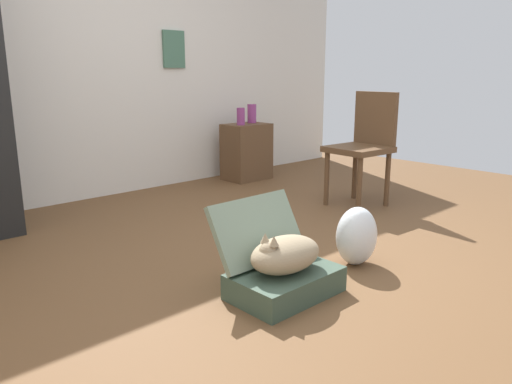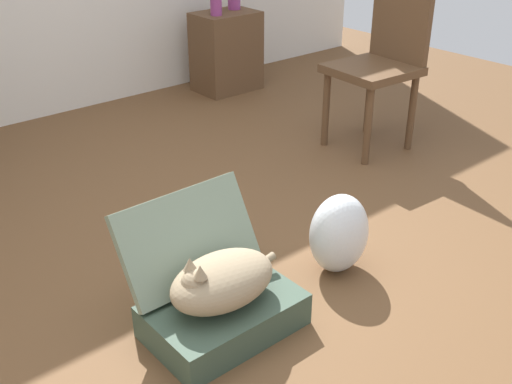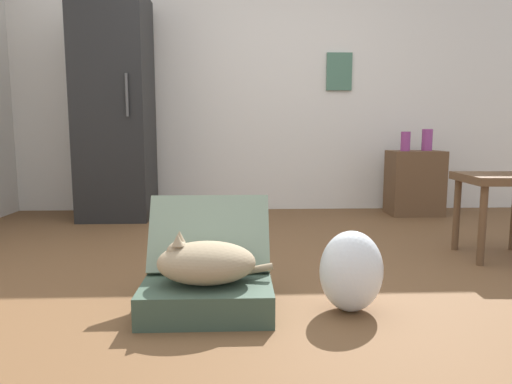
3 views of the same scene
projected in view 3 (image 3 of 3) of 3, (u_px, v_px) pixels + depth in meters
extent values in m
plane|color=brown|center=(276.00, 278.00, 2.47)|extent=(7.68, 7.68, 0.00)
cube|color=silver|center=(258.00, 80.00, 4.53)|extent=(6.40, 0.12, 2.60)
cube|color=#436B55|center=(339.00, 72.00, 4.48)|extent=(0.25, 0.02, 0.36)
cube|color=slate|center=(107.00, 115.00, 4.45)|extent=(0.28, 0.02, 0.34)
cube|color=#384C3D|center=(207.00, 298.00, 1.98)|extent=(0.57, 0.38, 0.14)
cube|color=gray|center=(209.00, 233.00, 2.16)|extent=(0.57, 0.22, 0.35)
ellipsoid|color=#998466|center=(206.00, 263.00, 1.96)|extent=(0.43, 0.28, 0.18)
sphere|color=#998466|center=(179.00, 254.00, 1.95)|extent=(0.11, 0.11, 0.11)
cone|color=#998466|center=(178.00, 240.00, 1.91)|extent=(0.05, 0.05, 0.05)
cone|color=#998466|center=(180.00, 237.00, 1.97)|extent=(0.05, 0.05, 0.05)
cylinder|color=#998466|center=(251.00, 270.00, 2.02)|extent=(0.20, 0.03, 0.07)
ellipsoid|color=silver|center=(351.00, 271.00, 2.00)|extent=(0.28, 0.23, 0.36)
cube|color=black|center=(115.00, 109.00, 4.07)|extent=(0.61, 0.61, 1.98)
cylinder|color=#4C4C4C|center=(127.00, 95.00, 3.74)|extent=(0.02, 0.02, 0.35)
cube|color=brown|center=(414.00, 183.00, 4.32)|extent=(0.48, 0.35, 0.61)
cylinder|color=#8C387A|center=(405.00, 141.00, 4.22)|extent=(0.09, 0.09, 0.18)
cylinder|color=#8C387A|center=(427.00, 140.00, 4.31)|extent=(0.10, 0.10, 0.20)
cylinder|color=brown|center=(457.00, 215.00, 3.03)|extent=(0.04, 0.04, 0.48)
cylinder|color=brown|center=(482.00, 226.00, 2.67)|extent=(0.04, 0.04, 0.48)
cube|color=brown|center=(502.00, 178.00, 2.81)|extent=(0.51, 0.48, 0.05)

